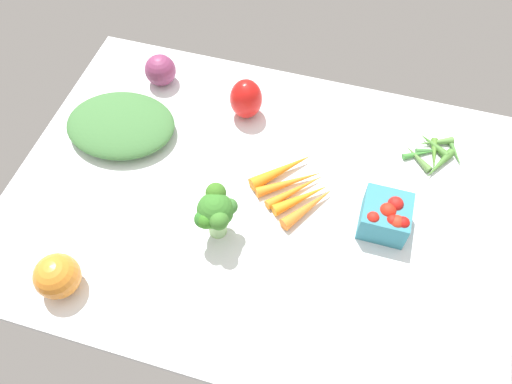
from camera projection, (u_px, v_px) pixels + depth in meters
The scene contains 9 objects.
tablecloth at pixel (256, 200), 104.99cm from camera, with size 104.00×76.00×2.00cm, color white.
red_onion_near_basket at pixel (160, 70), 119.50cm from camera, with size 7.54×7.54×7.54cm, color #81355D.
carrot_bunch at pixel (295, 188), 103.88cm from camera, with size 18.97×20.79×2.96cm.
berry_basket at pixel (386, 216), 96.93cm from camera, with size 9.30×9.30×8.27cm.
okra_pile at pixel (433, 153), 109.47cm from camera, with size 13.68×13.15×1.95cm.
bell_pepper_red at pixel (246, 99), 112.67cm from camera, with size 7.47×7.47×10.03cm, color red.
heirloom_tomato_orange at pixel (57, 276), 89.89cm from camera, with size 8.44×8.44×8.44cm, color orange.
broccoli_head at pixel (215, 212), 93.22cm from camera, with size 7.42×9.07×11.73cm.
leafy_greens_clump at pixel (121, 125), 111.70cm from camera, with size 24.77×19.69×5.10cm, color #3F723A.
Camera 1 is at (15.40, -53.59, 89.97)cm, focal length 34.69 mm.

